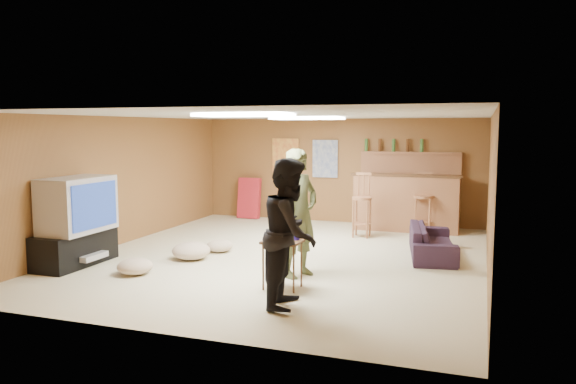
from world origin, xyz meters
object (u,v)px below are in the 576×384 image
(bar_counter, at_px, (406,203))
(sofa, at_px, (432,241))
(tv_body, at_px, (77,205))
(tray_table, at_px, (282,264))
(person_black, at_px, (290,233))
(person_olive, at_px, (300,213))

(bar_counter, relative_size, sofa, 1.20)
(tv_body, relative_size, bar_counter, 0.55)
(sofa, relative_size, tray_table, 2.72)
(person_black, bearing_deg, tv_body, 71.55)
(tv_body, distance_m, bar_counter, 6.09)
(bar_counter, distance_m, tray_table, 4.69)
(person_olive, relative_size, tray_table, 2.83)
(person_black, bearing_deg, bar_counter, -13.37)
(tv_body, relative_size, person_black, 0.66)
(sofa, xyz_separation_m, tray_table, (-1.62, -2.42, 0.06))
(person_olive, distance_m, tray_table, 0.85)
(bar_counter, xyz_separation_m, tray_table, (-0.93, -4.59, -0.24))
(person_olive, bearing_deg, tray_table, -159.33)
(tv_body, distance_m, sofa, 5.39)
(bar_counter, distance_m, person_olive, 4.07)
(tv_body, bearing_deg, sofa, 25.29)
(bar_counter, height_order, sofa, bar_counter)
(tray_table, bearing_deg, sofa, 56.21)
(tv_body, xyz_separation_m, person_black, (3.53, -0.74, -0.06))
(sofa, height_order, tray_table, tray_table)
(person_black, bearing_deg, sofa, -29.94)
(person_olive, xyz_separation_m, tray_table, (-0.02, -0.63, -0.56))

